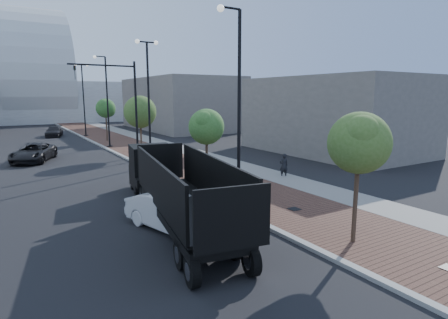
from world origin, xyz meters
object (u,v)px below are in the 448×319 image
white_sedan (171,212)px  dark_car_mid (34,153)px  pedestrian (284,166)px  dump_truck (165,183)px

white_sedan → dark_car_mid: (-3.40, 20.20, 0.01)m
dark_car_mid → pedestrian: 20.37m
dump_truck → white_sedan: 2.89m
pedestrian → white_sedan: bearing=43.0°
dump_truck → pedestrian: dump_truck is taller
pedestrian → dump_truck: bearing=30.5°
dark_car_mid → pedestrian: bearing=-25.8°
dark_car_mid → dump_truck: bearing=-53.6°
white_sedan → dump_truck: bearing=55.9°
dark_car_mid → pedestrian: pedestrian is taller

